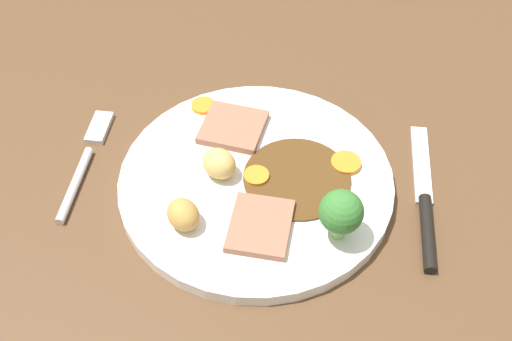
{
  "coord_description": "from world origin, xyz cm",
  "views": [
    {
      "loc": [
        2.86,
        -44.11,
        53.16
      ],
      "look_at": [
        -2.5,
        -2.79,
        6.0
      ],
      "focal_mm": 45.43,
      "sensor_mm": 36.0,
      "label": 1
    }
  ],
  "objects_px": {
    "dinner_plate": "(256,182)",
    "roast_potato_right": "(219,164)",
    "meat_slice_main": "(233,127)",
    "knife": "(425,206)",
    "roast_potato_left": "(183,214)",
    "carrot_coin_front": "(256,176)",
    "fork": "(85,160)",
    "carrot_coin_side": "(203,106)",
    "carrot_coin_back": "(346,165)",
    "broccoli_floret": "(341,213)",
    "meat_slice_under": "(260,226)"
  },
  "relations": [
    {
      "from": "roast_potato_right",
      "to": "fork",
      "type": "distance_m",
      "value": 0.14
    },
    {
      "from": "meat_slice_main",
      "to": "knife",
      "type": "xyz_separation_m",
      "value": [
        0.2,
        -0.07,
        -0.01
      ]
    },
    {
      "from": "roast_potato_left",
      "to": "knife",
      "type": "xyz_separation_m",
      "value": [
        0.22,
        0.06,
        -0.02
      ]
    },
    {
      "from": "meat_slice_main",
      "to": "meat_slice_under",
      "type": "distance_m",
      "value": 0.13
    },
    {
      "from": "dinner_plate",
      "to": "meat_slice_main",
      "type": "relative_size",
      "value": 4.33
    },
    {
      "from": "carrot_coin_front",
      "to": "fork",
      "type": "distance_m",
      "value": 0.18
    },
    {
      "from": "roast_potato_right",
      "to": "carrot_coin_front",
      "type": "xyz_separation_m",
      "value": [
        0.04,
        -0.0,
        -0.01
      ]
    },
    {
      "from": "roast_potato_left",
      "to": "fork",
      "type": "xyz_separation_m",
      "value": [
        -0.12,
        0.07,
        -0.02
      ]
    },
    {
      "from": "fork",
      "to": "knife",
      "type": "bearing_deg",
      "value": -92.67
    },
    {
      "from": "roast_potato_left",
      "to": "carrot_coin_side",
      "type": "relative_size",
      "value": 1.33
    },
    {
      "from": "carrot_coin_front",
      "to": "meat_slice_under",
      "type": "bearing_deg",
      "value": -79.42
    },
    {
      "from": "knife",
      "to": "carrot_coin_side",
      "type": "bearing_deg",
      "value": 66.01
    },
    {
      "from": "knife",
      "to": "roast_potato_left",
      "type": "bearing_deg",
      "value": 103.41
    },
    {
      "from": "dinner_plate",
      "to": "knife",
      "type": "bearing_deg",
      "value": -2.43
    },
    {
      "from": "meat_slice_main",
      "to": "fork",
      "type": "xyz_separation_m",
      "value": [
        -0.15,
        -0.05,
        -0.01
      ]
    },
    {
      "from": "dinner_plate",
      "to": "fork",
      "type": "height_order",
      "value": "dinner_plate"
    },
    {
      "from": "meat_slice_main",
      "to": "carrot_coin_back",
      "type": "bearing_deg",
      "value": -17.04
    },
    {
      "from": "broccoli_floret",
      "to": "knife",
      "type": "xyz_separation_m",
      "value": [
        0.08,
        0.05,
        -0.04
      ]
    },
    {
      "from": "carrot_coin_front",
      "to": "fork",
      "type": "relative_size",
      "value": 0.16
    },
    {
      "from": "meat_slice_main",
      "to": "knife",
      "type": "bearing_deg",
      "value": -19.29
    },
    {
      "from": "roast_potato_left",
      "to": "roast_potato_right",
      "type": "xyz_separation_m",
      "value": [
        0.02,
        0.06,
        0.0
      ]
    },
    {
      "from": "fork",
      "to": "carrot_coin_back",
      "type": "bearing_deg",
      "value": -86.43
    },
    {
      "from": "meat_slice_main",
      "to": "carrot_coin_back",
      "type": "height_order",
      "value": "meat_slice_main"
    },
    {
      "from": "dinner_plate",
      "to": "carrot_coin_back",
      "type": "bearing_deg",
      "value": 16.48
    },
    {
      "from": "dinner_plate",
      "to": "roast_potato_left",
      "type": "distance_m",
      "value": 0.09
    },
    {
      "from": "carrot_coin_side",
      "to": "broccoli_floret",
      "type": "distance_m",
      "value": 0.22
    },
    {
      "from": "carrot_coin_side",
      "to": "carrot_coin_back",
      "type": "bearing_deg",
      "value": -23.22
    },
    {
      "from": "carrot_coin_side",
      "to": "fork",
      "type": "distance_m",
      "value": 0.14
    },
    {
      "from": "roast_potato_right",
      "to": "carrot_coin_side",
      "type": "relative_size",
      "value": 1.37
    },
    {
      "from": "dinner_plate",
      "to": "carrot_coin_front",
      "type": "height_order",
      "value": "carrot_coin_front"
    },
    {
      "from": "meat_slice_main",
      "to": "carrot_coin_back",
      "type": "relative_size",
      "value": 2.09
    },
    {
      "from": "roast_potato_right",
      "to": "carrot_coin_front",
      "type": "relative_size",
      "value": 1.43
    },
    {
      "from": "carrot_coin_side",
      "to": "knife",
      "type": "distance_m",
      "value": 0.26
    },
    {
      "from": "knife",
      "to": "carrot_coin_front",
      "type": "bearing_deg",
      "value": 87.04
    },
    {
      "from": "carrot_coin_front",
      "to": "broccoli_floret",
      "type": "bearing_deg",
      "value": -35.08
    },
    {
      "from": "dinner_plate",
      "to": "broccoli_floret",
      "type": "height_order",
      "value": "broccoli_floret"
    },
    {
      "from": "broccoli_floret",
      "to": "fork",
      "type": "xyz_separation_m",
      "value": [
        -0.26,
        0.07,
        -0.04
      ]
    },
    {
      "from": "carrot_coin_front",
      "to": "carrot_coin_back",
      "type": "height_order",
      "value": "same"
    },
    {
      "from": "roast_potato_left",
      "to": "fork",
      "type": "height_order",
      "value": "roast_potato_left"
    },
    {
      "from": "dinner_plate",
      "to": "carrot_coin_back",
      "type": "height_order",
      "value": "carrot_coin_back"
    },
    {
      "from": "carrot_coin_back",
      "to": "knife",
      "type": "bearing_deg",
      "value": -22.58
    },
    {
      "from": "roast_potato_right",
      "to": "carrot_coin_back",
      "type": "bearing_deg",
      "value": 11.77
    },
    {
      "from": "dinner_plate",
      "to": "roast_potato_right",
      "type": "xyz_separation_m",
      "value": [
        -0.04,
        0.0,
        0.02
      ]
    },
    {
      "from": "meat_slice_under",
      "to": "carrot_coin_side",
      "type": "bearing_deg",
      "value": 117.88
    },
    {
      "from": "meat_slice_under",
      "to": "broccoli_floret",
      "type": "bearing_deg",
      "value": 1.93
    },
    {
      "from": "meat_slice_under",
      "to": "roast_potato_left",
      "type": "height_order",
      "value": "roast_potato_left"
    },
    {
      "from": "carrot_coin_side",
      "to": "fork",
      "type": "xyz_separation_m",
      "value": [
        -0.11,
        -0.08,
        -0.01
      ]
    },
    {
      "from": "fork",
      "to": "carrot_coin_side",
      "type": "bearing_deg",
      "value": -52.37
    },
    {
      "from": "roast_potato_left",
      "to": "meat_slice_main",
      "type": "bearing_deg",
      "value": 78.34
    },
    {
      "from": "meat_slice_main",
      "to": "roast_potato_right",
      "type": "xyz_separation_m",
      "value": [
        -0.0,
        -0.06,
        0.01
      ]
    }
  ]
}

